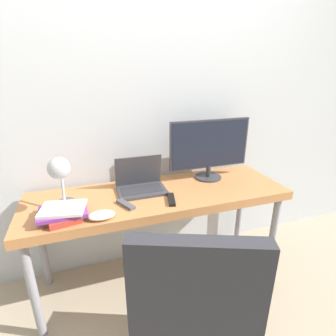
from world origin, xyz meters
TOP-DOWN VIEW (x-y plane):
  - ground_plane at (0.00, 0.00)m, footprint 12.00×12.00m
  - wall_back at (0.00, 0.62)m, footprint 8.00×0.05m
  - desk at (0.00, 0.28)m, footprint 1.75×0.56m
  - laptop at (-0.11, 0.35)m, footprint 0.32×0.22m
  - monitor at (0.43, 0.41)m, footprint 0.62×0.20m
  - desk_lamp at (-0.60, 0.21)m, footprint 0.12×0.23m
  - office_chair at (-0.08, -0.48)m, footprint 0.68×0.68m
  - book_stack at (-0.60, 0.13)m, footprint 0.27×0.22m
  - tv_remote at (0.04, 0.14)m, footprint 0.08×0.16m
  - media_remote at (-0.25, 0.16)m, footprint 0.10×0.15m
  - game_controller at (-0.40, 0.06)m, footprint 0.15×0.10m

SIDE VIEW (x-z plane):
  - ground_plane at x=0.00m, z-range 0.00..0.00m
  - office_chair at x=-0.08m, z-range 0.06..1.05m
  - desk at x=0.00m, z-range 0.30..1.03m
  - tv_remote at x=0.04m, z-range 0.73..0.75m
  - media_remote at x=-0.25m, z-range 0.73..0.75m
  - game_controller at x=-0.40m, z-range 0.73..0.77m
  - book_stack at x=-0.60m, z-range 0.74..0.81m
  - laptop at x=-0.11m, z-range 0.67..0.90m
  - monitor at x=0.43m, z-range 0.76..1.20m
  - desk_lamp at x=-0.60m, z-range 0.82..1.15m
  - wall_back at x=0.00m, z-range 0.00..2.60m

